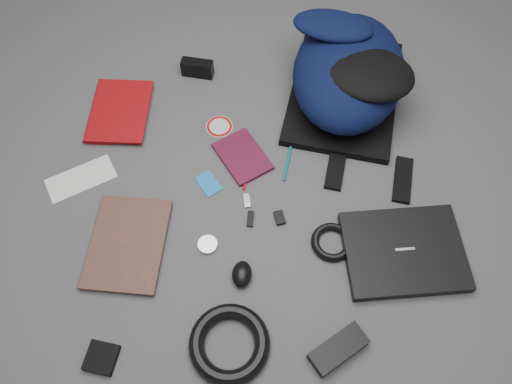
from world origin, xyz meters
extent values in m
plane|color=#4F4F51|center=(0.00, 0.00, 0.00)|extent=(4.00, 4.00, 0.00)
cube|color=black|center=(0.37, -0.25, 0.02)|extent=(0.34, 0.27, 0.03)
imported|color=maroon|center=(-0.47, 0.38, 0.01)|extent=(0.23, 0.28, 0.03)
imported|color=#AA490C|center=(-0.48, -0.07, 0.01)|extent=(0.27, 0.32, 0.02)
cube|color=silver|center=(-0.51, 0.14, 0.00)|extent=(0.22, 0.15, 0.00)
cube|color=#430C1F|center=(-0.02, 0.14, 0.01)|extent=(0.18, 0.21, 0.01)
cube|color=black|center=(-0.12, 0.50, 0.03)|extent=(0.11, 0.07, 0.06)
cylinder|color=silver|center=(-0.07, 0.26, 0.00)|extent=(0.11, 0.11, 0.00)
cylinder|color=#0C6F6C|center=(0.12, 0.11, 0.00)|extent=(0.07, 0.15, 0.01)
cylinder|color=#B50D18|center=(-0.01, 0.09, 0.00)|extent=(0.06, 0.14, 0.01)
cube|color=blue|center=(-0.13, 0.06, 0.00)|extent=(0.08, 0.09, 0.00)
cube|color=black|center=(-0.03, -0.08, 0.00)|extent=(0.03, 0.05, 0.01)
cube|color=#A9AAAC|center=(-0.03, -0.02, 0.00)|extent=(0.02, 0.04, 0.01)
cube|color=black|center=(0.05, -0.09, 0.01)|extent=(0.03, 0.04, 0.01)
ellipsoid|color=black|center=(-0.08, -0.24, 0.02)|extent=(0.07, 0.08, 0.04)
cylinder|color=silver|center=(-0.16, -0.13, 0.01)|extent=(0.05, 0.05, 0.01)
cylinder|color=#B7B7B9|center=(-0.16, -0.14, 0.01)|extent=(0.07, 0.07, 0.01)
torus|color=black|center=(0.18, -0.19, 0.01)|extent=(0.15, 0.15, 0.02)
cube|color=black|center=(0.13, -0.47, 0.02)|extent=(0.16, 0.12, 0.04)
torus|color=black|center=(-0.13, -0.42, 0.02)|extent=(0.22, 0.22, 0.04)
cube|color=black|center=(-0.45, -0.40, 0.01)|extent=(0.10, 0.10, 0.02)
camera|label=1|loc=(-0.11, -0.70, 1.28)|focal=35.00mm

